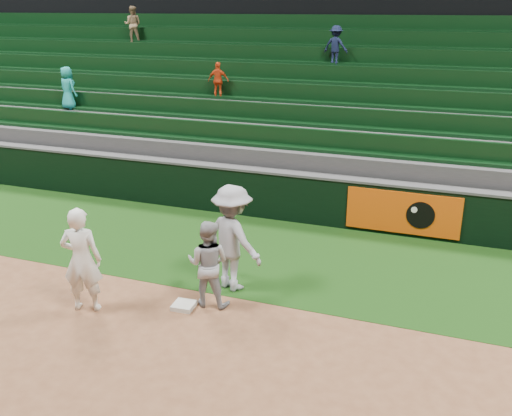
{
  "coord_description": "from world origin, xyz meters",
  "views": [
    {
      "loc": [
        4.08,
        -7.8,
        5.14
      ],
      "look_at": [
        0.37,
        2.3,
        1.3
      ],
      "focal_mm": 40.0,
      "sensor_mm": 36.0,
      "label": 1
    }
  ],
  "objects": [
    {
      "name": "ground",
      "position": [
        0.0,
        0.0,
        0.0
      ],
      "size": [
        70.0,
        70.0,
        0.0
      ],
      "primitive_type": "plane",
      "color": "brown",
      "rests_on": "ground"
    },
    {
      "name": "foul_grass",
      "position": [
        0.0,
        3.0,
        0.0
      ],
      "size": [
        36.0,
        4.2,
        0.01
      ],
      "primitive_type": "cube",
      "color": "black",
      "rests_on": "ground"
    },
    {
      "name": "first_base",
      "position": [
        -0.27,
        0.25,
        0.04
      ],
      "size": [
        0.4,
        0.4,
        0.08
      ],
      "primitive_type": "cube",
      "rotation": [
        0.0,
        0.0,
        0.07
      ],
      "color": "silver",
      "rests_on": "ground"
    },
    {
      "name": "first_baseman",
      "position": [
        -1.89,
        -0.38,
        0.96
      ],
      "size": [
        0.81,
        0.64,
        1.92
      ],
      "primitive_type": "imported",
      "rotation": [
        0.0,
        0.0,
        3.44
      ],
      "color": "white",
      "rests_on": "ground"
    },
    {
      "name": "baserunner",
      "position": [
        0.1,
        0.55,
        0.8
      ],
      "size": [
        0.83,
        0.68,
        1.61
      ],
      "primitive_type": "imported",
      "rotation": [
        0.0,
        0.0,
        3.23
      ],
      "color": "#95979E",
      "rests_on": "ground"
    },
    {
      "name": "base_coach",
      "position": [
        0.27,
        1.28,
        1.03
      ],
      "size": [
        1.52,
        1.22,
        2.05
      ],
      "primitive_type": "imported",
      "rotation": [
        0.0,
        0.0,
        2.74
      ],
      "color": "#9596A1",
      "rests_on": "foul_grass"
    },
    {
      "name": "field_wall",
      "position": [
        0.03,
        5.2,
        0.63
      ],
      "size": [
        36.0,
        0.45,
        1.25
      ],
      "color": "black",
      "rests_on": "ground"
    },
    {
      "name": "stadium_seating",
      "position": [
        -0.0,
        8.97,
        1.7
      ],
      "size": [
        36.0,
        5.95,
        5.12
      ],
      "color": "#323234",
      "rests_on": "ground"
    }
  ]
}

